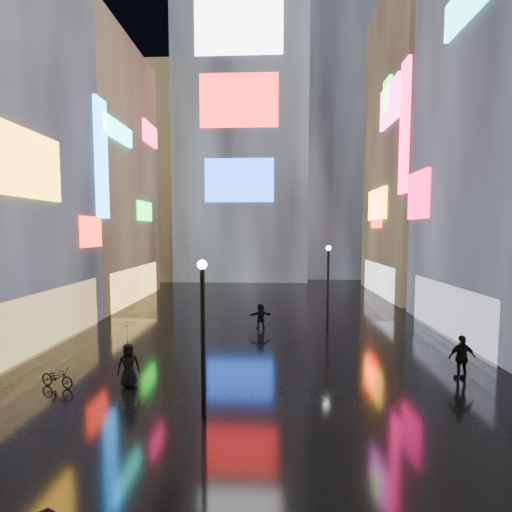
# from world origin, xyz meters

# --- Properties ---
(ground) EXTENTS (140.00, 140.00, 0.00)m
(ground) POSITION_xyz_m (0.00, 20.00, 0.00)
(ground) COLOR black
(ground) RESTS_ON ground
(building_left_far) EXTENTS (10.28, 12.00, 22.00)m
(building_left_far) POSITION_xyz_m (-15.98, 26.00, 10.98)
(building_left_far) COLOR black
(building_left_far) RESTS_ON ground
(building_right_far) EXTENTS (10.28, 12.00, 28.00)m
(building_right_far) POSITION_xyz_m (15.98, 30.00, 13.98)
(building_right_far) COLOR black
(building_right_far) RESTS_ON ground
(tower_main) EXTENTS (16.00, 14.20, 42.00)m
(tower_main) POSITION_xyz_m (-3.00, 43.97, 21.01)
(tower_main) COLOR black
(tower_main) RESTS_ON ground
(tower_flank_right) EXTENTS (12.00, 12.00, 34.00)m
(tower_flank_right) POSITION_xyz_m (9.00, 46.00, 17.00)
(tower_flank_right) COLOR black
(tower_flank_right) RESTS_ON ground
(tower_flank_left) EXTENTS (10.00, 10.00, 26.00)m
(tower_flank_left) POSITION_xyz_m (-14.00, 42.00, 13.00)
(tower_flank_left) COLOR black
(tower_flank_left) RESTS_ON ground
(lamp_near) EXTENTS (0.30, 0.30, 5.20)m
(lamp_near) POSITION_xyz_m (-1.51, 7.49, 2.94)
(lamp_near) COLOR black
(lamp_near) RESTS_ON ground
(lamp_far) EXTENTS (0.30, 0.30, 5.20)m
(lamp_far) POSITION_xyz_m (4.27, 18.35, 2.94)
(lamp_far) COLOR black
(lamp_far) RESTS_ON ground
(pedestrian_3) EXTENTS (1.10, 0.50, 1.84)m
(pedestrian_3) POSITION_xyz_m (8.53, 10.91, 0.92)
(pedestrian_3) COLOR black
(pedestrian_3) RESTS_ON ground
(pedestrian_4) EXTENTS (0.99, 0.85, 1.72)m
(pedestrian_4) POSITION_xyz_m (-4.91, 9.67, 0.86)
(pedestrian_4) COLOR black
(pedestrian_4) RESTS_ON ground
(pedestrian_5) EXTENTS (1.53, 0.80, 1.58)m
(pedestrian_5) POSITION_xyz_m (0.04, 17.92, 0.79)
(pedestrian_5) COLOR black
(pedestrian_5) RESTS_ON ground
(umbrella_2) EXTENTS (1.11, 1.12, 0.92)m
(umbrella_2) POSITION_xyz_m (-4.91, 9.67, 2.18)
(umbrella_2) COLOR black
(umbrella_2) RESTS_ON pedestrian_4
(bicycle) EXTENTS (1.60, 0.90, 0.80)m
(bicycle) POSITION_xyz_m (-7.68, 9.49, 0.40)
(bicycle) COLOR black
(bicycle) RESTS_ON ground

